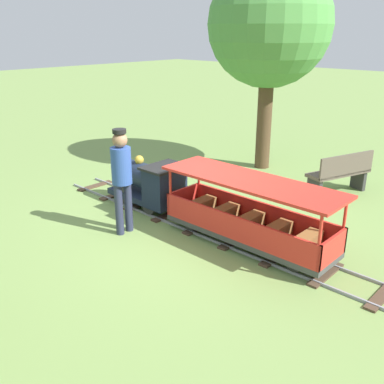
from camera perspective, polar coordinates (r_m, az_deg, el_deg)
ground_plane at (r=7.11m, az=-0.02°, el=-4.15°), size 60.00×60.00×0.00m
track at (r=6.98m, az=1.21°, el=-4.50°), size 0.76×6.40×0.04m
locomotive at (r=7.60m, az=-5.55°, el=1.31°), size 0.72×1.45×0.97m
passenger_car at (r=6.31m, az=7.36°, el=-3.47°), size 0.82×2.70×0.97m
conductor_person at (r=6.56m, az=-9.12°, el=2.40°), size 0.30×0.30×1.62m
park_bench at (r=8.68m, az=18.73°, el=2.27°), size 1.36×0.80×0.82m
oak_tree_far at (r=9.74m, az=10.07°, el=20.52°), size 2.57×2.57×4.34m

